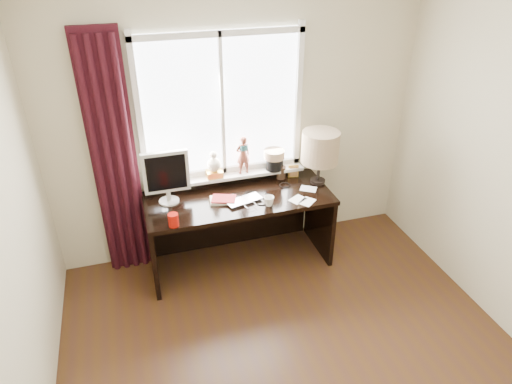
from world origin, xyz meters
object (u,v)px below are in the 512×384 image
object	(u,v)px
red_cup	(173,220)
desk	(237,214)
laptop	(244,200)
table_lamp	(320,148)
mug	(269,201)
monitor	(166,174)

from	to	relation	value
red_cup	desk	distance (m)	0.80
laptop	table_lamp	size ratio (longest dim) A/B	0.63
laptop	red_cup	bearing A→B (deg)	-178.54
desk	mug	bearing A→B (deg)	-55.71
table_lamp	laptop	bearing A→B (deg)	-169.50
mug	table_lamp	distance (m)	0.71
monitor	mug	bearing A→B (deg)	-20.58
desk	table_lamp	xyz separation A→B (m)	(0.80, -0.05, 0.61)
laptop	mug	xyz separation A→B (m)	(0.19, -0.12, 0.03)
mug	monitor	world-z (taller)	monitor
laptop	desk	world-z (taller)	laptop
monitor	laptop	bearing A→B (deg)	-16.72
desk	table_lamp	world-z (taller)	table_lamp
mug	desk	distance (m)	0.48
mug	monitor	size ratio (longest dim) A/B	0.19
laptop	red_cup	xyz separation A→B (m)	(-0.66, -0.20, 0.04)
red_cup	table_lamp	size ratio (longest dim) A/B	0.22
laptop	desk	xyz separation A→B (m)	(-0.02, 0.20, -0.26)
laptop	monitor	size ratio (longest dim) A/B	0.67
laptop	monitor	bearing A→B (deg)	147.80
red_cup	monitor	xyz separation A→B (m)	(0.01, 0.39, 0.22)
laptop	monitor	world-z (taller)	monitor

